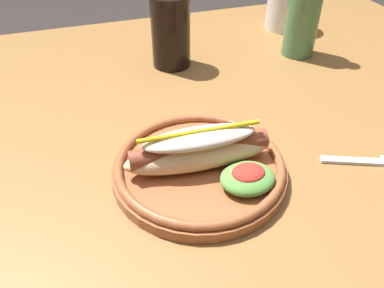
# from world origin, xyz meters

# --- Properties ---
(dining_table) EXTENTS (1.41, 0.86, 0.74)m
(dining_table) POSITION_xyz_m (0.00, 0.00, 0.64)
(dining_table) COLOR olive
(dining_table) RESTS_ON ground_plane
(hot_dog_plate) EXTENTS (0.23, 0.23, 0.08)m
(hot_dog_plate) POSITION_xyz_m (-0.01, -0.18, 0.76)
(hot_dog_plate) COLOR #9E5633
(hot_dog_plate) RESTS_ON dining_table
(fork) EXTENTS (0.12, 0.07, 0.00)m
(fork) POSITION_xyz_m (0.22, -0.24, 0.74)
(fork) COLOR silver
(fork) RESTS_ON dining_table
(soda_cup) EXTENTS (0.08, 0.08, 0.14)m
(soda_cup) POSITION_xyz_m (0.04, 0.15, 0.81)
(soda_cup) COLOR black
(soda_cup) RESTS_ON dining_table
(extra_cup) EXTENTS (0.09, 0.09, 0.11)m
(extra_cup) POSITION_xyz_m (0.36, 0.26, 0.80)
(extra_cup) COLOR white
(extra_cup) RESTS_ON dining_table
(glass_bottle) EXTENTS (0.07, 0.07, 0.24)m
(glass_bottle) POSITION_xyz_m (0.31, 0.11, 0.83)
(glass_bottle) COLOR #4C7F51
(glass_bottle) RESTS_ON dining_table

